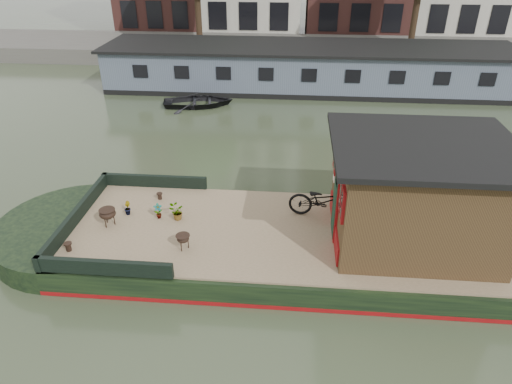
# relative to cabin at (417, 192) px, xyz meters

# --- Properties ---
(ground) EXTENTS (120.00, 120.00, 0.00)m
(ground) POSITION_rel_cabin_xyz_m (-2.19, 0.00, -1.88)
(ground) COLOR #28301E
(ground) RESTS_ON ground
(houseboat_hull) EXTENTS (14.01, 4.02, 0.60)m
(houseboat_hull) POSITION_rel_cabin_xyz_m (-3.52, 0.00, -1.60)
(houseboat_hull) COLOR black
(houseboat_hull) RESTS_ON ground
(houseboat_deck) EXTENTS (11.80, 3.80, 0.05)m
(houseboat_deck) POSITION_rel_cabin_xyz_m (-2.19, 0.00, -1.25)
(houseboat_deck) COLOR #91785A
(houseboat_deck) RESTS_ON houseboat_hull
(bow_bulwark) EXTENTS (3.00, 4.00, 0.35)m
(bow_bulwark) POSITION_rel_cabin_xyz_m (-7.25, 0.00, -1.05)
(bow_bulwark) COLOR black
(bow_bulwark) RESTS_ON houseboat_deck
(cabin) EXTENTS (4.00, 3.50, 2.42)m
(cabin) POSITION_rel_cabin_xyz_m (0.00, 0.00, 0.00)
(cabin) COLOR black
(cabin) RESTS_ON houseboat_deck
(bicycle) EXTENTS (1.82, 0.83, 0.92)m
(bicycle) POSITION_rel_cabin_xyz_m (-1.99, 0.75, -0.77)
(bicycle) COLOR black
(bicycle) RESTS_ON houseboat_deck
(potted_plant_a) EXTENTS (0.26, 0.23, 0.41)m
(potted_plant_a) POSITION_rel_cabin_xyz_m (-6.12, 0.30, -1.02)
(potted_plant_a) COLOR maroon
(potted_plant_a) RESTS_ON houseboat_deck
(potted_plant_b) EXTENTS (0.23, 0.25, 0.35)m
(potted_plant_b) POSITION_rel_cabin_xyz_m (-6.96, 0.43, -1.05)
(potted_plant_b) COLOR maroon
(potted_plant_b) RESTS_ON houseboat_deck
(potted_plant_c) EXTENTS (0.45, 0.42, 0.41)m
(potted_plant_c) POSITION_rel_cabin_xyz_m (-5.64, 0.29, -1.02)
(potted_plant_c) COLOR brown
(potted_plant_c) RESTS_ON houseboat_deck
(brazier_front) EXTENTS (0.36, 0.36, 0.37)m
(brazier_front) POSITION_rel_cabin_xyz_m (-5.20, -0.90, -1.04)
(brazier_front) COLOR black
(brazier_front) RESTS_ON houseboat_deck
(brazier_rear) EXTENTS (0.52, 0.52, 0.45)m
(brazier_rear) POSITION_rel_cabin_xyz_m (-7.25, -0.10, -1.00)
(brazier_rear) COLOR black
(brazier_rear) RESTS_ON houseboat_deck
(bollard_port) EXTENTS (0.16, 0.16, 0.18)m
(bollard_port) POSITION_rel_cabin_xyz_m (-6.35, 1.24, -1.14)
(bollard_port) COLOR black
(bollard_port) RESTS_ON houseboat_deck
(bollard_stbd) EXTENTS (0.18, 0.18, 0.21)m
(bollard_stbd) POSITION_rel_cabin_xyz_m (-7.79, -1.20, -1.12)
(bollard_stbd) COLOR black
(bollard_stbd) RESTS_ON houseboat_deck
(dinghy) EXTENTS (3.52, 2.81, 0.65)m
(dinghy) POSITION_rel_cabin_xyz_m (-7.21, 10.78, -1.55)
(dinghy) COLOR black
(dinghy) RESTS_ON ground
(far_houseboat) EXTENTS (20.40, 4.40, 2.11)m
(far_houseboat) POSITION_rel_cabin_xyz_m (-2.19, 14.00, -0.91)
(far_houseboat) COLOR #4F5869
(far_houseboat) RESTS_ON ground
(quay) EXTENTS (60.00, 6.00, 0.90)m
(quay) POSITION_rel_cabin_xyz_m (-2.19, 20.50, -1.43)
(quay) COLOR #47443F
(quay) RESTS_ON ground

